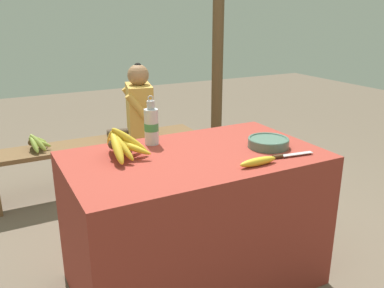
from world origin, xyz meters
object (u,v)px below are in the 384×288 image
Objects in this scene: loose_banana_front at (258,162)px; seated_vendor at (134,116)px; support_post_far at (218,43)px; knife at (287,155)px; wooden_bench at (95,149)px; serving_bowl at (268,142)px; water_bottle at (151,126)px; banana_bunch_ripe at (122,143)px; banana_bunch_green at (36,142)px.

loose_banana_front is 1.75m from seated_vendor.
loose_banana_front is at bearing -115.75° from support_post_far.
knife is 1.87m from wooden_bench.
serving_bowl is 0.81× the size of water_bottle.
seated_vendor reaches higher than water_bottle.
seated_vendor reaches higher than banana_bunch_ripe.
banana_bunch_ripe is 1.46× the size of serving_bowl.
loose_banana_front is 0.20× the size of seated_vendor.
loose_banana_front reaches higher than wooden_bench.
loose_banana_front is 0.72× the size of banana_bunch_green.
water_bottle reaches higher than banana_bunch_ripe.
support_post_far is (1.31, 0.21, 0.81)m from wooden_bench.
banana_bunch_ripe is at bearing 142.75° from loose_banana_front.
wooden_bench is at bearing 110.17° from serving_bowl.
water_bottle is at bearing 31.49° from banana_bunch_ripe.
support_post_far reaches higher than water_bottle.
serving_bowl reaches higher than wooden_bench.
serving_bowl is 0.77× the size of banana_bunch_green.
banana_bunch_green is at bearing 111.68° from water_bottle.
water_bottle is 1.32m from wooden_bench.
serving_bowl is at bearing -112.53° from support_post_far.
support_post_far is at bearing 6.68° from banana_bunch_green.
banana_bunch_green is (-0.27, 1.35, -0.34)m from banana_bunch_ripe.
serving_bowl is at bearing 42.95° from loose_banana_front.
banana_bunch_green is (-1.01, 1.74, -0.27)m from knife.
loose_banana_front is 2.22m from support_post_far.
banana_bunch_ripe reaches higher than banana_bunch_green.
serving_bowl is at bearing 112.12° from seated_vendor.
banana_bunch_ripe is 1.12× the size of banana_bunch_green.
wooden_bench is (0.19, 1.35, -0.48)m from banana_bunch_ripe.
seated_vendor reaches higher than knife.
seated_vendor is (0.35, -0.02, 0.25)m from wooden_bench.
support_post_far is (0.75, 1.94, 0.40)m from knife.
wooden_bench is at bearing 10.50° from seated_vendor.
knife is at bearing -72.19° from wooden_bench.
support_post_far is (0.96, 0.23, 0.56)m from seated_vendor.
loose_banana_front is at bearing -65.25° from banana_bunch_green.
wooden_bench is 1.55m from support_post_far.
banana_bunch_ripe is 0.31× the size of seated_vendor.
serving_bowl is (0.76, -0.21, -0.05)m from banana_bunch_ripe.
serving_bowl is at bearing -15.61° from banana_bunch_ripe.
water_bottle is 0.75m from knife.
seated_vendor is at bearing 104.21° from knife.
seated_vendor reaches higher than serving_bowl.
seated_vendor is at bearing 98.31° from serving_bowl.
water_bottle is 0.95× the size of banana_bunch_green.
wooden_bench is (-0.57, 1.56, -0.43)m from serving_bowl.
loose_banana_front reaches higher than knife.
seated_vendor is 0.81m from banana_bunch_green.
knife is 0.80× the size of banana_bunch_green.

